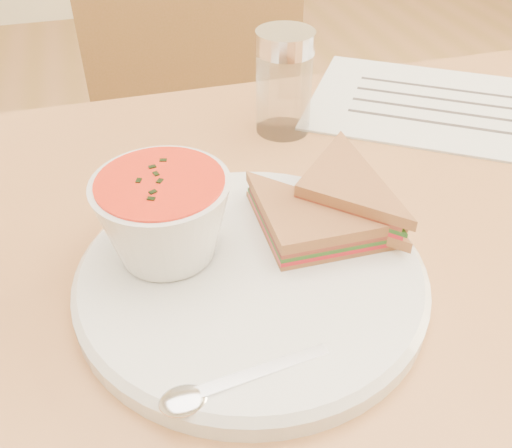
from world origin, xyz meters
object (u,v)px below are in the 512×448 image
object	(u,v)px
condiment_shaker	(284,83)
dining_table	(331,435)
soup_bowl	(165,221)
plate	(251,277)
chair_far	(224,179)

from	to	relation	value
condiment_shaker	dining_table	bearing A→B (deg)	-85.80
soup_bowl	condiment_shaker	distance (m)	0.28
dining_table	condiment_shaker	size ratio (longest dim) A/B	8.05
dining_table	plate	size ratio (longest dim) A/B	3.31
plate	condiment_shaker	distance (m)	0.28
plate	condiment_shaker	world-z (taller)	condiment_shaker
dining_table	chair_far	size ratio (longest dim) A/B	1.02
dining_table	plate	bearing A→B (deg)	-159.71
chair_far	soup_bowl	size ratio (longest dim) A/B	8.54
chair_far	dining_table	bearing A→B (deg)	92.41
soup_bowl	chair_far	bearing A→B (deg)	72.31
plate	soup_bowl	xyz separation A→B (m)	(-0.06, 0.04, 0.05)
dining_table	soup_bowl	bearing A→B (deg)	-177.39
dining_table	condiment_shaker	world-z (taller)	condiment_shaker
chair_far	condiment_shaker	size ratio (longest dim) A/B	7.89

